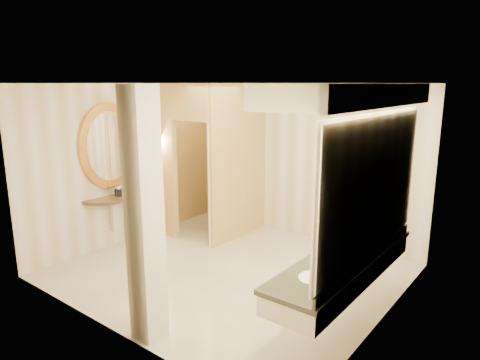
% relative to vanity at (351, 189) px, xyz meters
% --- Properties ---
extents(floor, '(4.50, 4.50, 0.00)m').
position_rel_vanity_xyz_m(floor, '(-1.98, 0.40, -1.63)').
color(floor, silver).
rests_on(floor, ground).
extents(ceiling, '(4.50, 4.50, 0.00)m').
position_rel_vanity_xyz_m(ceiling, '(-1.98, 0.40, 1.07)').
color(ceiling, silver).
rests_on(ceiling, wall_back).
extents(wall_back, '(4.50, 0.02, 2.70)m').
position_rel_vanity_xyz_m(wall_back, '(-1.98, 2.40, -0.28)').
color(wall_back, '#EFE5CF').
rests_on(wall_back, floor).
extents(wall_front, '(4.50, 0.02, 2.70)m').
position_rel_vanity_xyz_m(wall_front, '(-1.98, -1.60, -0.28)').
color(wall_front, '#EFE5CF').
rests_on(wall_front, floor).
extents(wall_left, '(0.02, 4.00, 2.70)m').
position_rel_vanity_xyz_m(wall_left, '(-4.23, 0.40, -0.28)').
color(wall_left, '#EFE5CF').
rests_on(wall_left, floor).
extents(wall_right, '(0.02, 4.00, 2.70)m').
position_rel_vanity_xyz_m(wall_right, '(0.27, 0.40, -0.28)').
color(wall_right, '#EFE5CF').
rests_on(wall_right, floor).
extents(toilet_closet, '(1.50, 1.55, 2.70)m').
position_rel_vanity_xyz_m(toilet_closet, '(-3.11, 1.36, -0.24)').
color(toilet_closet, '#E0C075').
rests_on(toilet_closet, floor).
extents(wall_sconce, '(0.14, 0.14, 0.42)m').
position_rel_vanity_xyz_m(wall_sconce, '(-3.90, 0.83, 0.10)').
color(wall_sconce, '#BA913B').
rests_on(wall_sconce, toilet_closet).
extents(vanity, '(0.75, 2.63, 2.09)m').
position_rel_vanity_xyz_m(vanity, '(0.00, 0.00, 0.00)').
color(vanity, silver).
rests_on(vanity, floor).
extents(console_shelf, '(1.08, 1.08, 1.99)m').
position_rel_vanity_xyz_m(console_shelf, '(-4.19, 0.02, -0.28)').
color(console_shelf, black).
rests_on(console_shelf, floor).
extents(pillar, '(0.30, 0.30, 2.70)m').
position_rel_vanity_xyz_m(pillar, '(-1.63, -1.40, -0.28)').
color(pillar, silver).
rests_on(pillar, floor).
extents(tissue_box, '(0.15, 0.15, 0.12)m').
position_rel_vanity_xyz_m(tissue_box, '(-4.06, 0.07, -0.70)').
color(tissue_box, black).
rests_on(tissue_box, console_shelf).
extents(toilet, '(0.64, 0.89, 0.82)m').
position_rel_vanity_xyz_m(toilet, '(-3.08, 2.01, -1.22)').
color(toilet, white).
rests_on(toilet, floor).
extents(soap_bottle_a, '(0.07, 0.07, 0.12)m').
position_rel_vanity_xyz_m(soap_bottle_a, '(-0.04, 0.01, -0.69)').
color(soap_bottle_a, beige).
rests_on(soap_bottle_a, vanity).
extents(soap_bottle_b, '(0.09, 0.09, 0.10)m').
position_rel_vanity_xyz_m(soap_bottle_b, '(-0.01, -0.35, -0.70)').
color(soap_bottle_b, silver).
rests_on(soap_bottle_b, vanity).
extents(soap_bottle_c, '(0.11, 0.12, 0.22)m').
position_rel_vanity_xyz_m(soap_bottle_c, '(-0.05, 0.18, -0.64)').
color(soap_bottle_c, '#C6B28C').
rests_on(soap_bottle_c, vanity).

